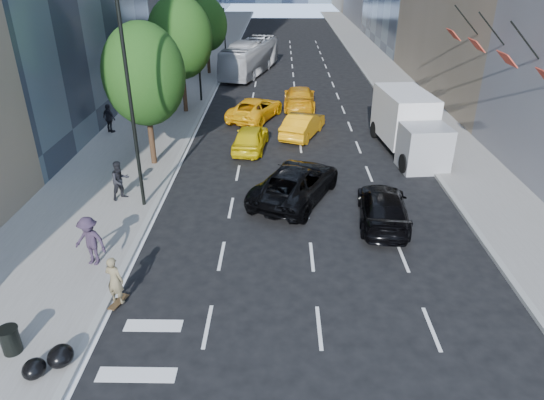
{
  "coord_description": "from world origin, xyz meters",
  "views": [
    {
      "loc": [
        -0.28,
        -15.72,
        10.39
      ],
      "look_at": [
        -0.57,
        1.65,
        1.6
      ],
      "focal_mm": 32.0,
      "sensor_mm": 36.0,
      "label": 1
    }
  ],
  "objects_px": {
    "skateboarder": "(115,283)",
    "trash_can": "(10,341)",
    "black_sedan_mercedes": "(383,207)",
    "box_truck": "(409,124)",
    "black_sedan_lincoln": "(296,183)",
    "city_bus": "(250,57)"
  },
  "relations": [
    {
      "from": "trash_can",
      "to": "skateboarder",
      "type": "bearing_deg",
      "value": 44.95
    },
    {
      "from": "black_sedan_lincoln",
      "to": "trash_can",
      "type": "xyz_separation_m",
      "value": [
        -8.44,
        -10.31,
        -0.28
      ]
    },
    {
      "from": "black_sedan_mercedes",
      "to": "skateboarder",
      "type": "bearing_deg",
      "value": 36.79
    },
    {
      "from": "black_sedan_mercedes",
      "to": "box_truck",
      "type": "bearing_deg",
      "value": -102.76
    },
    {
      "from": "black_sedan_mercedes",
      "to": "black_sedan_lincoln",
      "type": "bearing_deg",
      "value": -24.63
    },
    {
      "from": "black_sedan_mercedes",
      "to": "trash_can",
      "type": "relative_size",
      "value": 6.28
    },
    {
      "from": "black_sedan_mercedes",
      "to": "trash_can",
      "type": "distance_m",
      "value": 14.59
    },
    {
      "from": "city_bus",
      "to": "trash_can",
      "type": "relative_size",
      "value": 14.25
    },
    {
      "from": "skateboarder",
      "to": "box_truck",
      "type": "xyz_separation_m",
      "value": [
        12.77,
        14.29,
        0.83
      ]
    },
    {
      "from": "black_sedan_lincoln",
      "to": "city_bus",
      "type": "distance_m",
      "value": 27.61
    },
    {
      "from": "skateboarder",
      "to": "black_sedan_mercedes",
      "type": "height_order",
      "value": "skateboarder"
    },
    {
      "from": "black_sedan_lincoln",
      "to": "skateboarder",
      "type": "bearing_deg",
      "value": 76.48
    },
    {
      "from": "skateboarder",
      "to": "city_bus",
      "type": "bearing_deg",
      "value": -74.94
    },
    {
      "from": "skateboarder",
      "to": "trash_can",
      "type": "xyz_separation_m",
      "value": [
        -2.34,
        -2.34,
        -0.32
      ]
    },
    {
      "from": "city_bus",
      "to": "trash_can",
      "type": "height_order",
      "value": "city_bus"
    },
    {
      "from": "trash_can",
      "to": "box_truck",
      "type": "bearing_deg",
      "value": 47.73
    },
    {
      "from": "skateboarder",
      "to": "trash_can",
      "type": "height_order",
      "value": "skateboarder"
    },
    {
      "from": "black_sedan_lincoln",
      "to": "city_bus",
      "type": "xyz_separation_m",
      "value": [
        -3.7,
        27.35,
        0.74
      ]
    },
    {
      "from": "skateboarder",
      "to": "black_sedan_lincoln",
      "type": "distance_m",
      "value": 10.04
    },
    {
      "from": "box_truck",
      "to": "trash_can",
      "type": "relative_size",
      "value": 9.07
    },
    {
      "from": "skateboarder",
      "to": "trash_can",
      "type": "distance_m",
      "value": 3.32
    },
    {
      "from": "black_sedan_lincoln",
      "to": "box_truck",
      "type": "distance_m",
      "value": 9.22
    }
  ]
}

